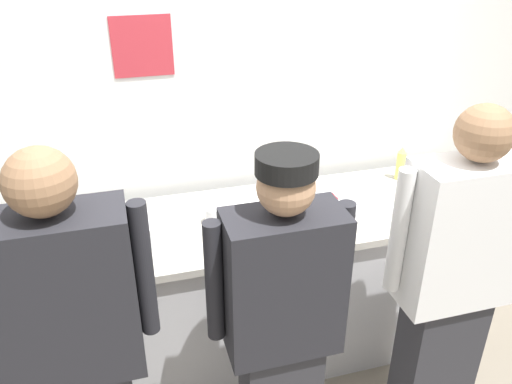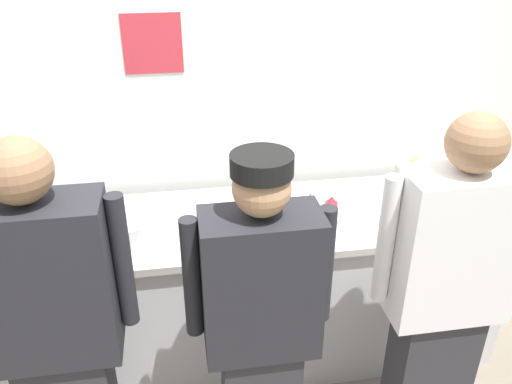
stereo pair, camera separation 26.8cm
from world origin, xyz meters
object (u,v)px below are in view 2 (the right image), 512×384
at_px(chef_near_left, 57,335).
at_px(chef_far_right, 444,295).
at_px(chef_center, 261,327).
at_px(plate_stack_front, 247,216).
at_px(ramekin_yellow_sauce, 255,203).
at_px(mixing_bowl_steel, 118,225).
at_px(squeeze_bottle_primary, 331,213).
at_px(deli_cup, 213,213).
at_px(ramekin_green_sauce, 424,207).
at_px(chefs_knife, 33,224).
at_px(squeeze_bottle_secondary, 413,171).
at_px(sheet_tray, 354,205).

relative_size(chef_near_left, chef_far_right, 1.00).
bearing_deg(chef_center, plate_stack_front, 86.00).
relative_size(plate_stack_front, ramekin_yellow_sauce, 2.16).
xyz_separation_m(chef_far_right, mixing_bowl_steel, (-1.40, 0.70, 0.06)).
height_order(squeeze_bottle_primary, deli_cup, squeeze_bottle_primary).
distance_m(ramekin_yellow_sauce, ramekin_green_sauce, 0.92).
bearing_deg(chefs_knife, chef_center, -40.06).
distance_m(chef_near_left, chefs_knife, 0.89).
bearing_deg(chef_near_left, ramekin_green_sauce, 20.27).
distance_m(chef_center, ramekin_green_sauce, 1.24).
height_order(chef_center, chefs_knife, chef_center).
bearing_deg(ramekin_green_sauce, ramekin_yellow_sauce, 167.73).
relative_size(chef_near_left, ramekin_yellow_sauce, 17.26).
distance_m(squeeze_bottle_secondary, ramekin_green_sauce, 0.30).
bearing_deg(squeeze_bottle_secondary, ramekin_green_sauce, -101.04).
xyz_separation_m(sheet_tray, squeeze_bottle_primary, (-0.19, -0.19, 0.08)).
xyz_separation_m(squeeze_bottle_secondary, ramekin_green_sauce, (-0.06, -0.28, -0.08)).
bearing_deg(chefs_knife, squeeze_bottle_secondary, 2.70).
xyz_separation_m(squeeze_bottle_primary, chefs_knife, (-1.51, 0.28, -0.08)).
bearing_deg(chef_center, chef_far_right, 1.04).
xyz_separation_m(chef_far_right, deli_cup, (-0.92, 0.76, 0.06)).
bearing_deg(ramekin_yellow_sauce, chefs_knife, -179.36).
distance_m(chef_near_left, ramekin_yellow_sauce, 1.26).
relative_size(squeeze_bottle_primary, deli_cup, 2.01).
xyz_separation_m(chef_near_left, plate_stack_front, (0.84, 0.69, 0.05)).
xyz_separation_m(mixing_bowl_steel, ramekin_yellow_sauce, (0.72, 0.18, -0.03)).
height_order(chef_center, sheet_tray, chef_center).
relative_size(chef_near_left, chefs_knife, 6.32).
bearing_deg(deli_cup, sheet_tray, 1.65).
distance_m(squeeze_bottle_primary, deli_cup, 0.61).
xyz_separation_m(squeeze_bottle_primary, squeeze_bottle_secondary, (0.62, 0.38, 0.01)).
bearing_deg(chef_near_left, plate_stack_front, 39.23).
bearing_deg(chef_center, deli_cup, 98.90).
xyz_separation_m(chef_center, sheet_tray, (0.65, 0.79, 0.07)).
bearing_deg(chef_center, squeeze_bottle_secondary, 42.43).
bearing_deg(ramekin_green_sauce, chef_near_left, -159.73).
height_order(ramekin_yellow_sauce, deli_cup, deli_cup).
bearing_deg(sheet_tray, chef_near_left, -152.24).
relative_size(sheet_tray, chefs_knife, 1.56).
height_order(plate_stack_front, squeeze_bottle_primary, squeeze_bottle_primary).
height_order(chef_near_left, ramekin_green_sauce, chef_near_left).
bearing_deg(sheet_tray, plate_stack_front, -173.13).
bearing_deg(chefs_knife, chef_far_right, -25.22).
bearing_deg(mixing_bowl_steel, chef_center, -49.97).
bearing_deg(mixing_bowl_steel, chef_far_right, -26.67).
bearing_deg(mixing_bowl_steel, chefs_knife, 159.50).
xyz_separation_m(chef_near_left, ramekin_green_sauce, (1.82, 0.67, 0.03)).
relative_size(mixing_bowl_steel, squeeze_bottle_secondary, 1.76).
distance_m(chef_center, mixing_bowl_steel, 0.94).
relative_size(chef_far_right, sheet_tray, 4.05).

